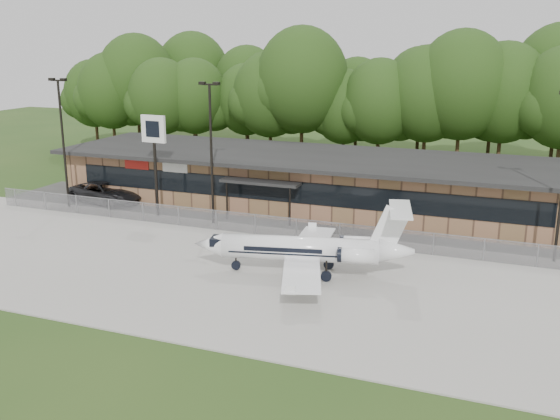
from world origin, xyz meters
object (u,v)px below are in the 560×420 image
at_px(business_jet, 308,250).
at_px(suv, 106,193).
at_px(terminal, 311,180).
at_px(pole_sign, 154,140).

relative_size(business_jet, suv, 1.93).
distance_m(terminal, pole_sign, 12.75).
xyz_separation_m(terminal, suv, (-16.01, -5.22, -1.27)).
height_order(terminal, suv, terminal).
bearing_deg(business_jet, terminal, 95.27).
bearing_deg(suv, business_jet, -104.09).
distance_m(business_jet, suv, 22.95).
distance_m(terminal, suv, 16.88).
distance_m(business_jet, pole_sign, 17.17).
height_order(suv, pole_sign, pole_sign).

